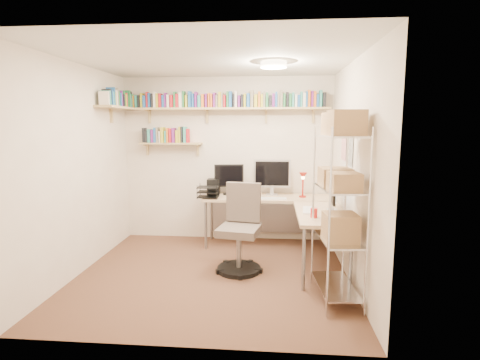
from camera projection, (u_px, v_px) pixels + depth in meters
The scene contains 6 objects.
ground at pixel (213, 274), 4.50m from camera, with size 3.20×3.20×0.00m, color #49291F.
room_shell at pixel (212, 145), 4.27m from camera, with size 3.24×3.04×2.52m.
wall_shelves at pixel (198, 108), 5.52m from camera, with size 3.12×1.09×0.80m.
corner_desk at pixel (272, 201), 5.26m from camera, with size 1.96×1.87×1.27m.
office_chair at pixel (240, 234), 4.59m from camera, with size 0.57×0.58×1.07m.
wire_rack at pixel (340, 179), 3.66m from camera, with size 0.44×0.79×1.92m.
Camera 1 is at (0.69, -4.24, 1.78)m, focal length 28.00 mm.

